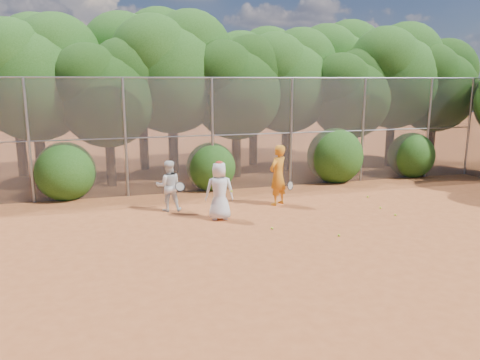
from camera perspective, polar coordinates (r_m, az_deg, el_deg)
name	(u,v)px	position (r m, az deg, el deg)	size (l,w,h in m)	color
ground	(307,241)	(11.80, 8.15, -7.39)	(80.00, 80.00, 0.00)	#A34F24
fence_back	(236,133)	(16.84, -0.45, 5.73)	(20.05, 0.09, 4.03)	gray
tree_1	(35,73)	(18.79, -23.70, 11.85)	(4.64, 4.03, 6.35)	black
tree_2	(108,89)	(17.95, -15.79, 10.58)	(3.99, 3.47, 5.47)	black
tree_3	(172,68)	(19.16, -8.25, 13.39)	(4.89, 4.26, 6.70)	black
tree_4	(237,84)	(19.08, -0.34, 11.60)	(4.19, 3.64, 5.73)	black
tree_5	(288,77)	(20.65, 5.88, 12.38)	(4.51, 3.92, 6.17)	black
tree_6	(351,91)	(20.83, 13.39, 10.52)	(3.86, 3.36, 5.29)	black
tree_7	(395,72)	(22.67, 18.38, 12.39)	(4.77, 4.14, 6.53)	black
tree_8	(436,82)	(23.61, 22.80, 10.91)	(4.25, 3.70, 5.82)	black
tree_9	(15,69)	(21.21, -25.69, 12.06)	(4.83, 4.20, 6.62)	black
tree_10	(142,63)	(21.24, -11.87, 13.74)	(5.15, 4.48, 7.06)	black
tree_11	(255,75)	(21.82, 1.78, 12.71)	(4.64, 4.03, 6.35)	black
tree_12	(338,68)	(24.14, 11.83, 13.23)	(5.02, 4.37, 6.88)	black
bush_0	(65,169)	(16.72, -20.53, 1.27)	(2.00, 2.00, 2.00)	#1D4812
bush_1	(211,165)	(17.08, -3.57, 1.89)	(1.80, 1.80, 1.80)	#1D4812
bush_2	(335,153)	(18.77, 11.51, 3.21)	(2.20, 2.20, 2.20)	#1D4812
bush_3	(411,153)	(20.64, 20.14, 3.08)	(1.90, 1.90, 1.90)	#1D4812
player_yellow	(278,175)	(14.86, 4.64, 0.59)	(0.91, 0.77, 1.93)	orange
player_teen	(219,191)	(13.28, -2.52, -1.29)	(0.88, 0.64, 1.70)	silver
player_white	(169,186)	(14.32, -8.70, -0.71)	(0.86, 0.72, 1.55)	white
ball_0	(380,208)	(15.17, 16.74, -3.25)	(0.07, 0.07, 0.07)	#B8E028
ball_1	(339,235)	(12.26, 11.97, -6.61)	(0.07, 0.07, 0.07)	#B8E028
ball_2	(395,215)	(14.51, 18.41, -4.05)	(0.07, 0.07, 0.07)	#B8E028
ball_3	(272,228)	(12.59, 3.92, -5.88)	(0.07, 0.07, 0.07)	#B8E028
ball_4	(368,197)	(16.47, 15.31, -1.98)	(0.07, 0.07, 0.07)	#B8E028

